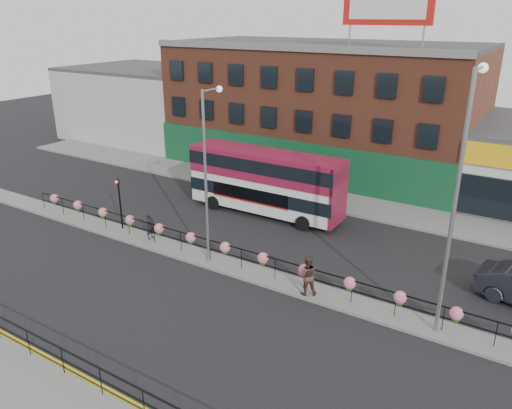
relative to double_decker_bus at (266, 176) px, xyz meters
The scene contains 17 objects.
ground 8.15m from the double_decker_bus, 74.63° to the right, with size 120.00×120.00×0.00m, color black.
south_pavement 19.72m from the double_decker_bus, 83.99° to the right, with size 60.00×4.00×0.15m, color slate.
north_pavement 5.59m from the double_decker_bus, 65.79° to the left, with size 60.00×4.00×0.15m, color slate.
median 8.12m from the double_decker_bus, 74.63° to the right, with size 60.00×1.60×0.15m, color slate.
yellow_line_inner 17.46m from the double_decker_bus, 83.19° to the right, with size 60.00×0.10×0.01m, color gold.
yellow_line_outer 17.64m from the double_decker_bus, 83.26° to the right, with size 60.00×0.10×0.01m, color gold.
brick_building 12.91m from the double_decker_bus, 98.87° to the left, with size 25.00×12.21×10.30m.
warehouse_west 25.53m from the double_decker_bus, 150.52° to the left, with size 15.50×12.00×7.30m.
billboard 13.77m from the double_decker_bus, 58.91° to the left, with size 6.00×0.29×4.40m.
median_railing 7.88m from the double_decker_bus, 74.63° to the right, with size 30.04×0.56×1.23m.
south_railing 17.62m from the double_decker_bus, 89.85° to the right, with size 20.04×0.05×1.12m.
double_decker_bus is the anchor object (origin of this frame).
pedestrian_a 8.16m from the double_decker_bus, 115.83° to the right, with size 0.42×0.60×1.55m, color black.
pedestrian_b 10.65m from the double_decker_bus, 48.41° to the right, with size 1.20×1.15×1.96m, color #472D27.
lamp_column_west 8.02m from the double_decker_bus, 81.68° to the right, with size 0.32×1.57×8.97m.
lamp_column_east 15.28m from the double_decker_bus, 29.72° to the right, with size 0.38×1.86×10.60m.
traffic_light_median 9.23m from the double_decker_bus, 130.17° to the right, with size 0.15×0.28×3.65m.
Camera 1 is at (13.80, -18.87, 12.39)m, focal length 35.00 mm.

